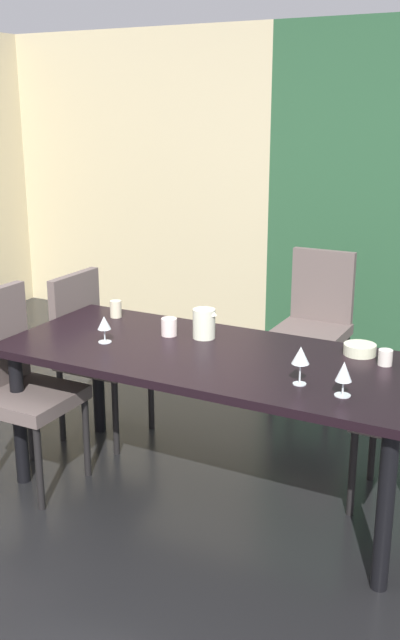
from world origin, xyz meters
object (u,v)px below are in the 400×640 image
Objects in this scene: dining_table at (213,369)px; cup_near_window at (169,327)px; wine_glass_near_shelf at (344,373)px; wine_glass_south at (301,356)px; cup_east at (116,309)px; chair_left_far at (94,345)px; cup_left at (385,357)px; chair_head_far at (315,318)px; wine_glass_west at (104,324)px; serving_bowl_center at (360,349)px; pitcher_rear at (204,323)px; chair_left_near at (17,378)px.

cup_near_window is (-0.32, 0.14, 0.13)m from dining_table.
wine_glass_south reaches higher than wine_glass_near_shelf.
cup_east is 0.46m from cup_near_window.
chair_left_far is 13.23× the size of cup_left.
wine_glass_west is (-0.59, -1.54, 0.30)m from chair_head_far.
dining_table is 0.71m from serving_bowl_center.
pitcher_rear is (0.18, 0.05, 0.03)m from cup_near_window.
serving_bowl_center is at bearing 0.66° from cup_east.
wine_glass_south is 0.49m from cup_left.
serving_bowl_center is (0.59, -1.13, 0.22)m from chair_head_far.
wine_glass_near_shelf is 0.94m from pitcher_rear.
pitcher_rear reaches higher than cup_left.
cup_left is at bearing 121.13° from chair_head_far.
wine_glass_west is at bearing 175.71° from wine_glass_south.
pitcher_rear reaches higher than dining_table.
chair_left_near is 0.82m from cup_near_window.
cup_east is 1.04× the size of cup_near_window.
dining_table is 2.10× the size of chair_head_far.
chair_left_far is 0.86m from pitcher_rear.
serving_bowl_center is at bearing 98.17° from wine_glass_near_shelf.
chair_head_far is 10.84× the size of cup_near_window.
chair_left_near reaches higher than pitcher_rear.
wine_glass_near_shelf is at bearing -19.52° from cup_near_window.
cup_east is at bearing 160.87° from cup_near_window.
cup_left is 0.47× the size of pitcher_rear.
chair_head_far reaches higher than cup_near_window.
cup_east reaches higher than serving_bowl_center.
cup_left is (0.77, 0.22, 0.12)m from dining_table.
dining_table is 0.81m from cup_left.
chair_left_far reaches higher than wine_glass_near_shelf.
dining_table is 0.29m from pitcher_rear.
cup_east is 0.62m from pitcher_rear.
cup_near_window is (0.43, -0.15, -0.00)m from cup_east.
chair_head_far reaches higher than wine_glass_near_shelf.
dining_table is 0.76m from wine_glass_near_shelf.
chair_head_far reaches higher than wine_glass_west.
serving_bowl_center is at bearing 89.34° from chair_left_far.
cup_east is (-0.20, 0.40, -0.05)m from wine_glass_west.
chair_left_far reaches higher than cup_near_window.
chair_head_far is at bearing 117.73° from serving_bowl_center.
dining_table is at bearing -164.03° from cup_left.
cup_near_window is at bearing 126.97° from chair_left_near.
wine_glass_south is at bearing -4.29° from wine_glass_west.
wine_glass_west is at bearing 119.41° from chair_left_near.
wine_glass_near_shelf is at bearing 111.98° from chair_head_far.
cup_left is at bearing 56.73° from wine_glass_south.
chair_left_far is 0.32m from cup_east.
wine_glass_near_shelf is 1.56× the size of cup_east.
chair_left_far is 1.76m from wine_glass_near_shelf.
wine_glass_near_shelf is at bearing -5.32° from wine_glass_west.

